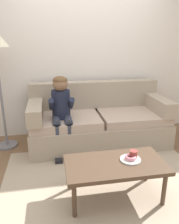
# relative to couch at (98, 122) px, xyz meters

# --- Properties ---
(ground) EXTENTS (10.00, 10.00, 0.00)m
(ground) POSITION_rel_couch_xyz_m (-0.13, -0.85, -0.34)
(ground) COLOR brown
(wall_back) EXTENTS (8.00, 0.10, 2.80)m
(wall_back) POSITION_rel_couch_xyz_m (-0.13, 0.55, 1.06)
(wall_back) COLOR silver
(wall_back) RESTS_ON ground
(area_rug) EXTENTS (2.37, 1.85, 0.01)m
(area_rug) POSITION_rel_couch_xyz_m (-0.13, -1.10, -0.33)
(area_rug) COLOR tan
(area_rug) RESTS_ON ground
(couch) EXTENTS (2.07, 0.90, 0.93)m
(couch) POSITION_rel_couch_xyz_m (0.00, 0.00, 0.00)
(couch) COLOR tan
(couch) RESTS_ON ground
(coffee_table) EXTENTS (1.00, 0.53, 0.41)m
(coffee_table) POSITION_rel_couch_xyz_m (-0.11, -1.31, 0.03)
(coffee_table) COLOR #4C3828
(coffee_table) RESTS_ON ground
(person_child) EXTENTS (0.34, 0.58, 1.10)m
(person_child) POSITION_rel_couch_xyz_m (-0.57, -0.21, 0.33)
(person_child) COLOR #1E2338
(person_child) RESTS_ON ground
(plate) EXTENTS (0.21, 0.21, 0.01)m
(plate) POSITION_rel_couch_xyz_m (0.05, -1.28, 0.08)
(plate) COLOR white
(plate) RESTS_ON coffee_table
(donut) EXTENTS (0.13, 0.13, 0.04)m
(donut) POSITION_rel_couch_xyz_m (0.05, -1.28, 0.10)
(donut) COLOR pink
(donut) RESTS_ON plate
(mug) EXTENTS (0.08, 0.08, 0.09)m
(mug) POSITION_rel_couch_xyz_m (0.09, -1.26, 0.12)
(mug) COLOR #993D38
(mug) RESTS_ON coffee_table
(toy_controller) EXTENTS (0.23, 0.09, 0.05)m
(toy_controller) POSITION_rel_couch_xyz_m (0.48, -0.80, -0.31)
(toy_controller) COLOR blue
(toy_controller) RESTS_ON ground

